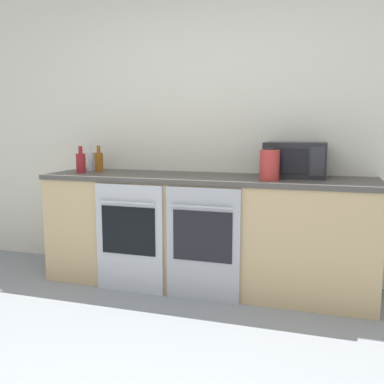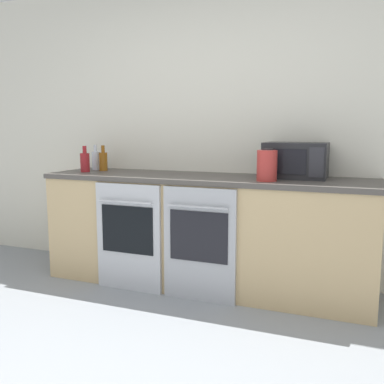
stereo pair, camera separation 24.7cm
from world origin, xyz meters
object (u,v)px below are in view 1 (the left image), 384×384
(kettle, at_px, (269,165))
(bottle_red, at_px, (81,162))
(bottle_clear, at_px, (91,161))
(oven_right, at_px, (203,244))
(microwave, at_px, (295,160))
(bottle_amber, at_px, (99,161))
(oven_left, at_px, (129,238))

(kettle, bearing_deg, bottle_red, 176.83)
(bottle_red, distance_m, bottle_clear, 0.19)
(oven_right, relative_size, kettle, 3.65)
(bottle_red, bearing_deg, microwave, 6.01)
(bottle_amber, relative_size, bottle_clear, 0.99)
(microwave, bearing_deg, bottle_clear, -179.87)
(microwave, relative_size, kettle, 2.00)
(oven_left, bearing_deg, microwave, 20.65)
(microwave, height_order, bottle_amber, microwave)
(oven_left, bearing_deg, oven_right, 0.00)
(oven_right, xyz_separation_m, bottle_clear, (-1.21, 0.46, 0.57))
(bottle_clear, bearing_deg, bottle_amber, -15.78)
(oven_right, relative_size, microwave, 1.82)
(oven_left, xyz_separation_m, oven_right, (0.61, 0.00, 0.00))
(oven_left, relative_size, microwave, 1.82)
(microwave, distance_m, bottle_amber, 1.73)
(bottle_red, bearing_deg, oven_right, -12.90)
(bottle_amber, xyz_separation_m, bottle_clear, (-0.10, 0.03, 0.00))
(bottle_clear, distance_m, kettle, 1.69)
(oven_right, relative_size, bottle_clear, 3.71)
(microwave, height_order, bottle_red, microwave)
(oven_right, xyz_separation_m, kettle, (0.46, 0.18, 0.59))
(bottle_clear, height_order, kettle, kettle)
(bottle_amber, bearing_deg, bottle_clear, 164.22)
(oven_left, height_order, kettle, kettle)
(bottle_amber, distance_m, bottle_clear, 0.10)
(oven_right, height_order, bottle_red, bottle_red)
(microwave, distance_m, bottle_clear, 1.83)
(oven_right, distance_m, microwave, 0.99)
(oven_left, relative_size, bottle_red, 3.76)
(microwave, bearing_deg, oven_right, -143.38)
(oven_right, height_order, kettle, kettle)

